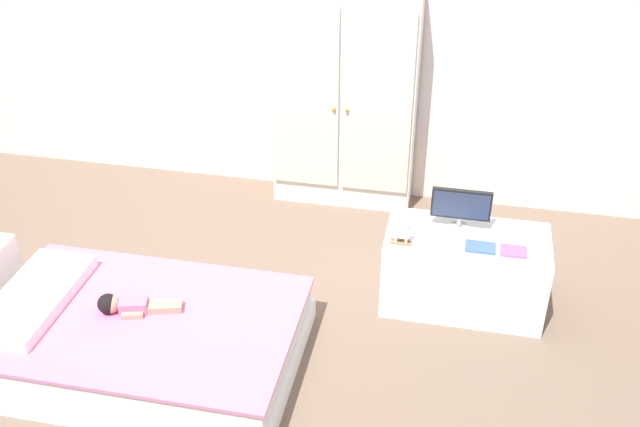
{
  "coord_description": "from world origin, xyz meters",
  "views": [
    {
      "loc": [
        0.92,
        -2.71,
        2.49
      ],
      "look_at": [
        0.28,
        0.33,
        0.56
      ],
      "focal_mm": 41.65,
      "sensor_mm": 36.0,
      "label": 1
    }
  ],
  "objects_px": {
    "tv_monitor": "(461,206)",
    "book_blue": "(480,247)",
    "rocking_horse_toy": "(404,233)",
    "tv_stand": "(464,270)",
    "book_purple": "(514,251)",
    "bed": "(144,338)",
    "doll": "(124,305)",
    "wardrobe": "(344,100)"
  },
  "relations": [
    {
      "from": "tv_stand",
      "to": "rocking_horse_toy",
      "type": "relative_size",
      "value": 6.32
    },
    {
      "from": "bed",
      "to": "tv_stand",
      "type": "xyz_separation_m",
      "value": [
        1.46,
        0.75,
        0.08
      ]
    },
    {
      "from": "book_purple",
      "to": "rocking_horse_toy",
      "type": "bearing_deg",
      "value": -176.65
    },
    {
      "from": "tv_monitor",
      "to": "book_blue",
      "type": "distance_m",
      "value": 0.24
    },
    {
      "from": "tv_stand",
      "to": "book_purple",
      "type": "relative_size",
      "value": 6.47
    },
    {
      "from": "rocking_horse_toy",
      "to": "book_blue",
      "type": "distance_m",
      "value": 0.38
    },
    {
      "from": "tv_monitor",
      "to": "book_blue",
      "type": "xyz_separation_m",
      "value": [
        0.11,
        -0.17,
        -0.12
      ]
    },
    {
      "from": "bed",
      "to": "doll",
      "type": "distance_m",
      "value": 0.19
    },
    {
      "from": "tv_stand",
      "to": "book_purple",
      "type": "height_order",
      "value": "book_purple"
    },
    {
      "from": "doll",
      "to": "tv_monitor",
      "type": "bearing_deg",
      "value": 27.84
    },
    {
      "from": "book_blue",
      "to": "book_purple",
      "type": "height_order",
      "value": "book_blue"
    },
    {
      "from": "tv_stand",
      "to": "book_blue",
      "type": "relative_size",
      "value": 5.57
    },
    {
      "from": "wardrobe",
      "to": "book_blue",
      "type": "distance_m",
      "value": 1.37
    },
    {
      "from": "doll",
      "to": "book_purple",
      "type": "bearing_deg",
      "value": 19.41
    },
    {
      "from": "book_blue",
      "to": "bed",
      "type": "bearing_deg",
      "value": -156.84
    },
    {
      "from": "doll",
      "to": "book_blue",
      "type": "relative_size",
      "value": 2.63
    },
    {
      "from": "tv_monitor",
      "to": "book_blue",
      "type": "bearing_deg",
      "value": -55.93
    },
    {
      "from": "wardrobe",
      "to": "book_purple",
      "type": "xyz_separation_m",
      "value": [
        1.03,
        -1.03,
        -0.27
      ]
    },
    {
      "from": "wardrobe",
      "to": "rocking_horse_toy",
      "type": "xyz_separation_m",
      "value": [
        0.49,
        -1.06,
        -0.21
      ]
    },
    {
      "from": "bed",
      "to": "book_blue",
      "type": "height_order",
      "value": "book_blue"
    },
    {
      "from": "tv_monitor",
      "to": "tv_stand",
      "type": "bearing_deg",
      "value": -54.34
    },
    {
      "from": "bed",
      "to": "doll",
      "type": "relative_size",
      "value": 3.78
    },
    {
      "from": "wardrobe",
      "to": "tv_monitor",
      "type": "distance_m",
      "value": 1.16
    },
    {
      "from": "rocking_horse_toy",
      "to": "book_blue",
      "type": "bearing_deg",
      "value": 4.76
    },
    {
      "from": "doll",
      "to": "tv_stand",
      "type": "xyz_separation_m",
      "value": [
        1.55,
        0.72,
        -0.08
      ]
    },
    {
      "from": "tv_stand",
      "to": "rocking_horse_toy",
      "type": "bearing_deg",
      "value": -158.11
    },
    {
      "from": "bed",
      "to": "book_purple",
      "type": "relative_size",
      "value": 11.55
    },
    {
      "from": "tv_stand",
      "to": "tv_monitor",
      "type": "xyz_separation_m",
      "value": [
        -0.05,
        0.07,
        0.34
      ]
    },
    {
      "from": "tv_monitor",
      "to": "wardrobe",
      "type": "bearing_deg",
      "value": 131.3
    },
    {
      "from": "bed",
      "to": "tv_monitor",
      "type": "xyz_separation_m",
      "value": [
        1.41,
        0.82,
        0.42
      ]
    },
    {
      "from": "book_blue",
      "to": "book_purple",
      "type": "relative_size",
      "value": 1.16
    },
    {
      "from": "bed",
      "to": "book_purple",
      "type": "height_order",
      "value": "book_purple"
    },
    {
      "from": "tv_stand",
      "to": "tv_monitor",
      "type": "height_order",
      "value": "tv_monitor"
    },
    {
      "from": "tv_stand",
      "to": "tv_monitor",
      "type": "bearing_deg",
      "value": 125.66
    },
    {
      "from": "rocking_horse_toy",
      "to": "book_purple",
      "type": "distance_m",
      "value": 0.54
    },
    {
      "from": "tv_monitor",
      "to": "bed",
      "type": "bearing_deg",
      "value": -149.85
    },
    {
      "from": "doll",
      "to": "tv_stand",
      "type": "height_order",
      "value": "tv_stand"
    },
    {
      "from": "tv_stand",
      "to": "book_blue",
      "type": "height_order",
      "value": "book_blue"
    },
    {
      "from": "tv_monitor",
      "to": "doll",
      "type": "bearing_deg",
      "value": -152.16
    },
    {
      "from": "bed",
      "to": "tv_stand",
      "type": "distance_m",
      "value": 1.64
    },
    {
      "from": "rocking_horse_toy",
      "to": "book_blue",
      "type": "height_order",
      "value": "rocking_horse_toy"
    },
    {
      "from": "tv_stand",
      "to": "rocking_horse_toy",
      "type": "distance_m",
      "value": 0.44
    }
  ]
}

